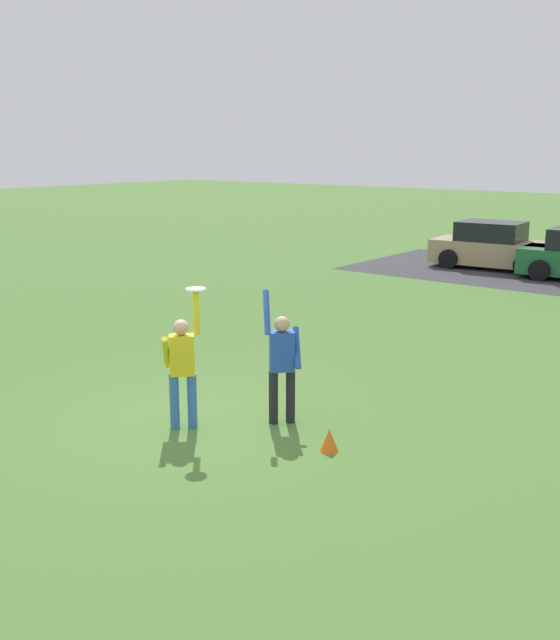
# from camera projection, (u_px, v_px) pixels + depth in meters

# --- Properties ---
(ground_plane) EXTENTS (120.00, 120.00, 0.00)m
(ground_plane) POSITION_uv_depth(u_px,v_px,m) (192.00, 423.00, 11.26)
(ground_plane) COLOR #4C7533
(person_catcher) EXTENTS (0.55, 0.56, 2.08)m
(person_catcher) POSITION_uv_depth(u_px,v_px,m) (182.00, 364.00, 10.87)
(person_catcher) COLOR #3366B7
(person_catcher) RESTS_ON ground_plane
(person_defender) EXTENTS (0.65, 0.66, 2.05)m
(person_defender) POSITION_uv_depth(u_px,v_px,m) (282.00, 360.00, 11.06)
(person_defender) COLOR black
(person_defender) RESTS_ON ground_plane
(frisbee_disc) EXTENTS (0.28, 0.28, 0.02)m
(frisbee_disc) POSITION_uv_depth(u_px,v_px,m) (196.00, 289.00, 10.64)
(frisbee_disc) COLOR white
(frisbee_disc) RESTS_ON person_catcher
(parked_car_tan) EXTENTS (4.24, 2.31, 1.59)m
(parked_car_tan) POSITION_uv_depth(u_px,v_px,m) (493.00, 247.00, 25.40)
(parked_car_tan) COLOR tan
(parked_car_tan) RESTS_ON ground_plane
(field_cone_orange) EXTENTS (0.26, 0.26, 0.32)m
(field_cone_orange) POSITION_uv_depth(u_px,v_px,m) (329.00, 440.00, 10.19)
(field_cone_orange) COLOR orange
(field_cone_orange) RESTS_ON ground_plane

